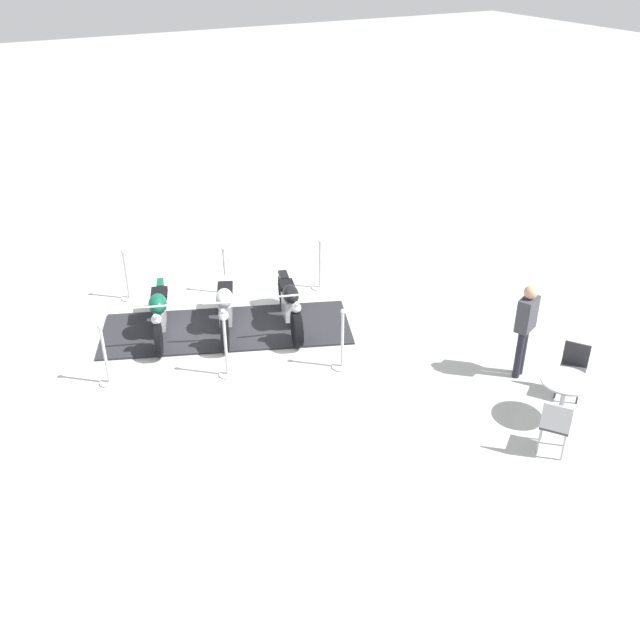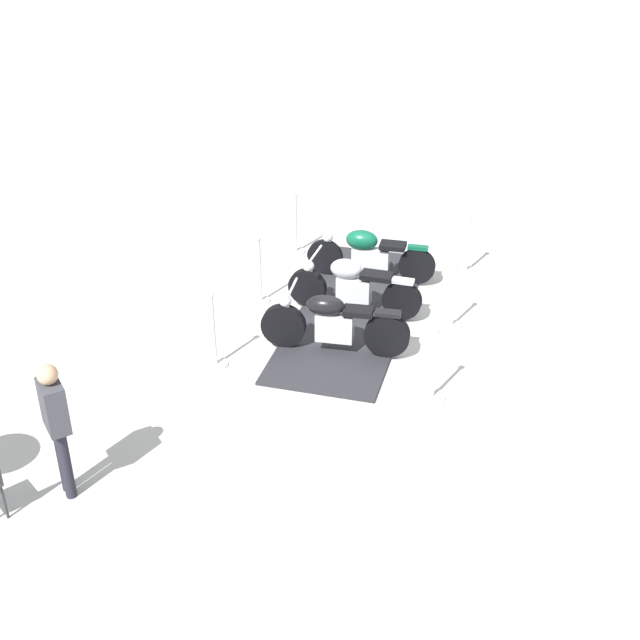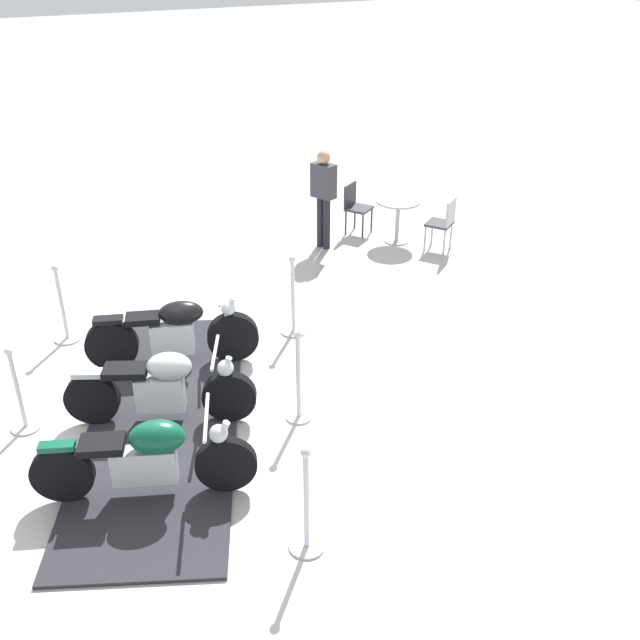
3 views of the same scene
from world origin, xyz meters
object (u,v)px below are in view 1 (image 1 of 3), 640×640
at_px(cafe_table, 564,390).
at_px(bystander_person, 526,323).
at_px(stanchion_left_front, 128,283).
at_px(stanchion_right_mid, 226,355).
at_px(stanchion_right_front, 107,364).
at_px(motorcycle_chrome, 225,308).
at_px(motorcycle_black, 290,304).
at_px(cafe_chair_near_table, 556,423).
at_px(motorcycle_forest, 159,312).
at_px(cafe_chair_across_table, 573,366).
at_px(stanchion_left_mid, 225,279).
at_px(stanchion_right_rear, 342,350).
at_px(stanchion_left_rear, 320,274).

relative_size(cafe_table, bystander_person, 0.45).
bearing_deg(bystander_person, stanchion_left_front, 16.60).
relative_size(stanchion_right_mid, stanchion_right_front, 1.01).
height_order(motorcycle_chrome, bystander_person, bystander_person).
bearing_deg(stanchion_right_mid, motorcycle_black, -149.78).
height_order(motorcycle_black, cafe_chair_near_table, motorcycle_black).
bearing_deg(motorcycle_forest, cafe_chair_across_table, 66.31).
distance_m(stanchion_left_mid, cafe_table, 7.04).
bearing_deg(motorcycle_black, bystander_person, 55.87).
bearing_deg(motorcycle_forest, cafe_chair_near_table, 53.15).
bearing_deg(stanchion_right_front, motorcycle_forest, -138.25).
xyz_separation_m(motorcycle_forest, stanchion_right_mid, (-0.59, 1.80, -0.10)).
bearing_deg(motorcycle_black, stanchion_right_mid, -43.30).
bearing_deg(stanchion_right_rear, bystander_person, 147.42).
bearing_deg(stanchion_right_rear, stanchion_right_front, -20.92).
distance_m(stanchion_left_rear, cafe_chair_across_table, 5.53).
distance_m(stanchion_left_front, cafe_chair_across_table, 8.56).
distance_m(stanchion_right_rear, bystander_person, 3.04).
relative_size(motorcycle_forest, stanchion_right_mid, 1.81).
bearing_deg(stanchion_right_rear, motorcycle_black, -84.06).
distance_m(stanchion_right_rear, stanchion_left_mid, 3.61).
xyz_separation_m(stanchion_left_rear, cafe_table, (-1.11, 5.70, 0.24)).
distance_m(motorcycle_black, stanchion_left_rear, 1.73).
height_order(stanchion_right_mid, stanchion_right_rear, stanchion_right_mid).
distance_m(stanchion_right_front, cafe_table, 7.23).
bearing_deg(stanchion_left_rear, cafe_chair_across_table, 108.86).
bearing_deg(cafe_chair_near_table, bystander_person, 24.09).
bearing_deg(motorcycle_black, cafe_table, 44.15).
relative_size(motorcycle_black, stanchion_left_rear, 1.91).
distance_m(motorcycle_forest, stanchion_left_front, 1.75).
xyz_separation_m(stanchion_right_mid, stanchion_left_rear, (-2.91, -2.14, -0.08)).
distance_m(motorcycle_forest, stanchion_left_rear, 3.52).
relative_size(cafe_table, cafe_chair_near_table, 0.83).
xyz_separation_m(cafe_chair_across_table, bystander_person, (0.37, -0.79, 0.49)).
relative_size(stanchion_right_front, cafe_chair_across_table, 1.28).
distance_m(motorcycle_chrome, stanchion_left_rear, 2.50).
distance_m(stanchion_right_front, stanchion_left_mid, 3.61).
xyz_separation_m(stanchion_right_mid, cafe_table, (-4.02, 3.56, 0.17)).
height_order(stanchion_right_front, stanchion_left_rear, stanchion_right_front).
xyz_separation_m(motorcycle_black, stanchion_left_front, (2.39, -2.57, -0.14)).
height_order(stanchion_right_rear, stanchion_left_front, stanchion_right_rear).
bearing_deg(stanchion_right_mid, motorcycle_forest, -71.75).
bearing_deg(stanchion_right_mid, cafe_chair_near_table, 129.69).
relative_size(stanchion_right_rear, bystander_person, 0.68).
bearing_deg(cafe_chair_across_table, bystander_person, -100.26).
distance_m(motorcycle_black, stanchion_right_mid, 1.91).
distance_m(cafe_chair_near_table, cafe_chair_across_table, 1.64).
bearing_deg(motorcycle_black, stanchion_right_rear, 22.42).
height_order(stanchion_left_front, cafe_table, stanchion_left_front).
height_order(motorcycle_chrome, stanchion_right_mid, stanchion_right_mid).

